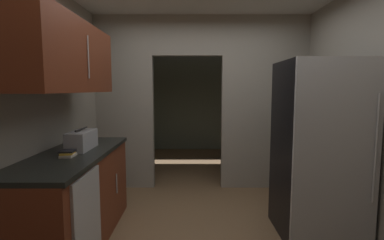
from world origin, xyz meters
The scene contains 9 objects.
kitchen_partition centered at (0.07, 1.64, 1.40)m, with size 3.18×0.12×2.60m.
adjoining_room_shell centered at (0.00, 3.60, 1.30)m, with size 3.18×2.95×2.60m.
kitchen_flank_left centered at (-1.64, -0.43, 1.30)m, with size 0.10×4.14×2.60m, color #9E998C.
refrigerator centered at (1.16, 0.17, 0.90)m, with size 0.79×0.79×1.80m.
lower_cabinet_run centered at (-1.28, -0.05, 0.46)m, with size 0.63×1.77×0.91m.
dishwasher centered at (-0.98, -0.55, 0.43)m, with size 0.02×0.56×0.85m.
upper_cabinet_counterside centered at (-1.28, -0.05, 1.81)m, with size 0.36×1.60×0.65m.
boombox centered at (-1.25, 0.10, 1.01)m, with size 0.20×0.43×0.21m.
book_stack centered at (-1.26, -0.20, 0.94)m, with size 0.14×0.17×0.06m.
Camera 1 is at (-0.14, -2.75, 1.51)m, focal length 26.94 mm.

